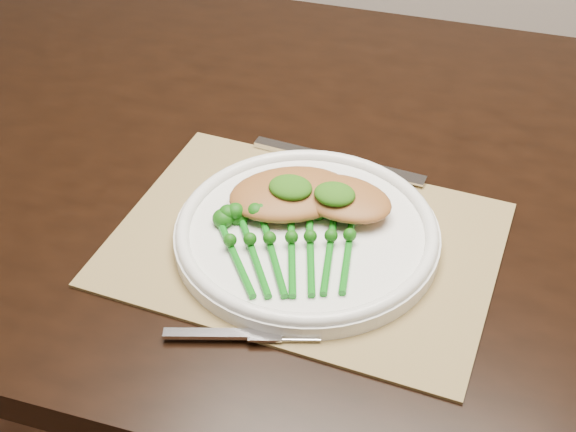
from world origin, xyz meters
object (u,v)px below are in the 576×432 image
(placemat, at_px, (305,243))
(dinner_plate, at_px, (307,232))
(dining_table, at_px, (351,358))
(chicken_fillet_left, at_px, (290,194))
(broccolini_bundle, at_px, (292,255))

(placemat, relative_size, dinner_plate, 1.42)
(dining_table, relative_size, placemat, 3.77)
(dining_table, distance_m, chicken_fillet_left, 0.43)
(dining_table, height_order, broccolini_bundle, broccolini_bundle)
(dining_table, xyz_separation_m, placemat, (-0.03, -0.16, 0.37))
(dining_table, height_order, chicken_fillet_left, chicken_fillet_left)
(dining_table, distance_m, dinner_plate, 0.42)
(placemat, bearing_deg, dining_table, 82.10)
(placemat, height_order, broccolini_bundle, broccolini_bundle)
(placemat, xyz_separation_m, broccolini_bundle, (-0.00, -0.05, 0.02))
(dining_table, relative_size, broccolini_bundle, 7.92)
(placemat, bearing_deg, dinner_plate, 65.60)
(dinner_plate, xyz_separation_m, broccolini_bundle, (-0.00, -0.05, 0.01))
(dinner_plate, xyz_separation_m, chicken_fillet_left, (-0.03, 0.04, 0.02))
(broccolini_bundle, bearing_deg, placemat, 66.94)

